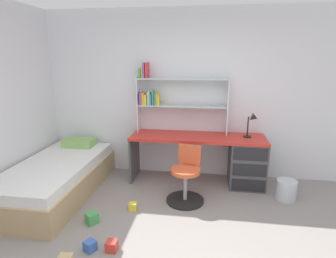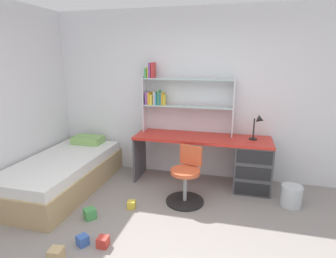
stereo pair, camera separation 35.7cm
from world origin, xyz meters
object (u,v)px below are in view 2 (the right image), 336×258
(toy_block_natural_0, at_px, (56,255))
(toy_block_yellow_2, at_px, (131,205))
(bookshelf_hutch, at_px, (174,94))
(desk_lamp, at_px, (259,123))
(toy_block_green_4, at_px, (90,214))
(toy_block_red_3, at_px, (103,242))
(waste_bin, at_px, (291,196))
(bed_platform, at_px, (63,173))
(swivel_chair, at_px, (186,181))
(toy_block_blue_1, at_px, (83,240))
(desk, at_px, (238,161))

(toy_block_natural_0, xyz_separation_m, toy_block_yellow_2, (0.35, 1.09, -0.01))
(bookshelf_hutch, xyz_separation_m, toy_block_yellow_2, (-0.30, -1.18, -1.32))
(desk_lamp, relative_size, toy_block_yellow_2, 3.85)
(toy_block_green_4, bearing_deg, bookshelf_hutch, 65.27)
(toy_block_red_3, bearing_deg, toy_block_yellow_2, 89.62)
(waste_bin, bearing_deg, desk_lamp, 137.63)
(bookshelf_hutch, distance_m, toy_block_green_4, 2.14)
(toy_block_natural_0, bearing_deg, waste_bin, 35.04)
(desk_lamp, xyz_separation_m, toy_block_natural_0, (-1.94, -2.10, -0.95))
(toy_block_yellow_2, bearing_deg, bookshelf_hutch, 75.76)
(bed_platform, height_order, toy_block_green_4, bed_platform)
(swivel_chair, relative_size, toy_block_blue_1, 7.16)
(bookshelf_hutch, relative_size, toy_block_natural_0, 11.20)
(bookshelf_hutch, distance_m, waste_bin, 2.22)
(waste_bin, height_order, toy_block_natural_0, waste_bin)
(bookshelf_hutch, relative_size, toy_block_yellow_2, 14.42)
(desk_lamp, height_order, toy_block_green_4, desk_lamp)
(swivel_chair, bearing_deg, waste_bin, 9.57)
(bookshelf_hutch, xyz_separation_m, toy_block_green_4, (-0.71, -1.53, -1.31))
(toy_block_red_3, bearing_deg, toy_block_green_4, 132.59)
(desk, bearing_deg, toy_block_green_4, -142.35)
(desk, relative_size, bookshelf_hutch, 1.44)
(toy_block_green_4, bearing_deg, desk_lamp, 34.32)
(toy_block_yellow_2, relative_size, toy_block_red_3, 0.91)
(bed_platform, height_order, toy_block_natural_0, bed_platform)
(swivel_chair, bearing_deg, toy_block_green_4, -146.33)
(swivel_chair, distance_m, toy_block_blue_1, 1.50)
(desk_lamp, relative_size, swivel_chair, 0.50)
(toy_block_natural_0, bearing_deg, toy_block_red_3, 41.05)
(desk_lamp, distance_m, toy_block_natural_0, 3.02)
(bed_platform, bearing_deg, swivel_chair, 2.02)
(bookshelf_hutch, xyz_separation_m, bed_platform, (-1.51, -0.89, -1.13))
(bed_platform, bearing_deg, bookshelf_hutch, 30.48)
(desk_lamp, distance_m, waste_bin, 1.07)
(swivel_chair, bearing_deg, toy_block_blue_1, -126.94)
(toy_block_natural_0, bearing_deg, desk_lamp, 47.25)
(bookshelf_hutch, bearing_deg, toy_block_green_4, -114.73)
(bookshelf_hutch, bearing_deg, desk, -10.20)
(toy_block_green_4, bearing_deg, toy_block_yellow_2, 41.03)
(desk_lamp, xyz_separation_m, swivel_chair, (-0.93, -0.65, -0.71))
(bookshelf_hutch, xyz_separation_m, toy_block_red_3, (-0.30, -1.97, -1.32))
(bookshelf_hutch, height_order, toy_block_yellow_2, bookshelf_hutch)
(bed_platform, bearing_deg, toy_block_blue_1, -48.57)
(bed_platform, xyz_separation_m, waste_bin, (3.26, 0.30, -0.10))
(bed_platform, xyz_separation_m, toy_block_natural_0, (0.86, -1.38, -0.18))
(toy_block_blue_1, bearing_deg, toy_block_green_4, 111.19)
(waste_bin, bearing_deg, swivel_chair, -170.43)
(waste_bin, relative_size, toy_block_yellow_2, 2.83)
(waste_bin, bearing_deg, toy_block_yellow_2, -163.89)
(bookshelf_hutch, height_order, waste_bin, bookshelf_hutch)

